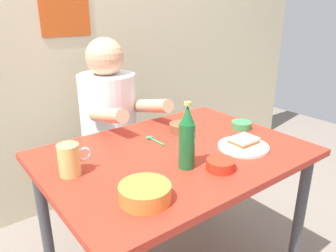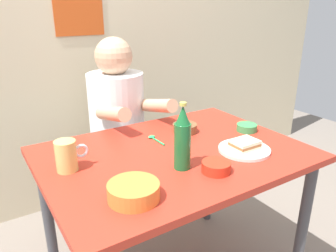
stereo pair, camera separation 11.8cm
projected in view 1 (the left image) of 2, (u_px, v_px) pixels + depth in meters
wall_back at (68, 10)px, 1.98m from camera, size 4.40×0.09×2.60m
dining_table at (175, 170)px, 1.43m from camera, size 1.10×0.80×0.74m
stool at (113, 174)px, 2.01m from camera, size 0.34×0.34×0.45m
person_seated at (109, 110)px, 1.86m from camera, size 0.33×0.56×0.72m
plate_orange at (243, 147)px, 1.42m from camera, size 0.22×0.22×0.01m
sandwich at (244, 141)px, 1.42m from camera, size 0.11×0.09×0.04m
beer_mug at (70, 160)px, 1.19m from camera, size 0.13×0.08×0.12m
beer_bottle at (187, 139)px, 1.22m from camera, size 0.06×0.06×0.26m
sauce_bowl_chili at (221, 164)px, 1.23m from camera, size 0.11×0.11×0.04m
dip_bowl_green at (241, 125)px, 1.65m from camera, size 0.10×0.10×0.03m
condiment_bowl_brown at (181, 127)px, 1.61m from camera, size 0.12×0.12×0.04m
soup_bowl_orange at (145, 192)px, 1.04m from camera, size 0.17×0.17×0.05m
spoon at (152, 139)px, 1.51m from camera, size 0.04×0.12×0.01m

